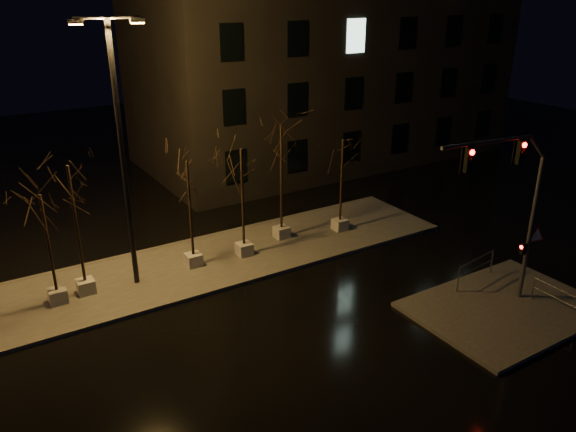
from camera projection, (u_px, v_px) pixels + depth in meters
ground at (289, 324)px, 20.45m from camera, size 90.00×90.00×0.00m
median at (219, 259)px, 25.15m from camera, size 22.00×5.00×0.15m
sidewalk_corner at (505, 308)px, 21.33m from camera, size 7.00×5.00×0.15m
building at (324, 49)px, 38.63m from camera, size 25.00×12.00×15.00m
tree_0 at (44, 220)px, 20.31m from camera, size 1.80×1.80×4.50m
tree_1 at (72, 195)px, 20.73m from camera, size 1.80×1.80×5.40m
tree_2 at (188, 186)px, 23.06m from camera, size 1.80×1.80×4.84m
tree_3 at (242, 174)px, 24.01m from camera, size 1.80×1.80×5.06m
tree_4 at (281, 152)px, 25.58m from camera, size 1.80×1.80×5.64m
tree_5 at (342, 160)px, 26.71m from camera, size 1.80×1.80×4.75m
traffic_signal_mast at (515, 197)px, 19.99m from camera, size 5.31×0.84×6.54m
streetlight_main at (121, 141)px, 20.83m from camera, size 2.58×0.64×10.32m
guard_rail_a at (476, 267)px, 22.82m from camera, size 2.45×0.41×1.07m
guard_rail_b at (556, 296)px, 20.80m from camera, size 0.09×1.99×0.94m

